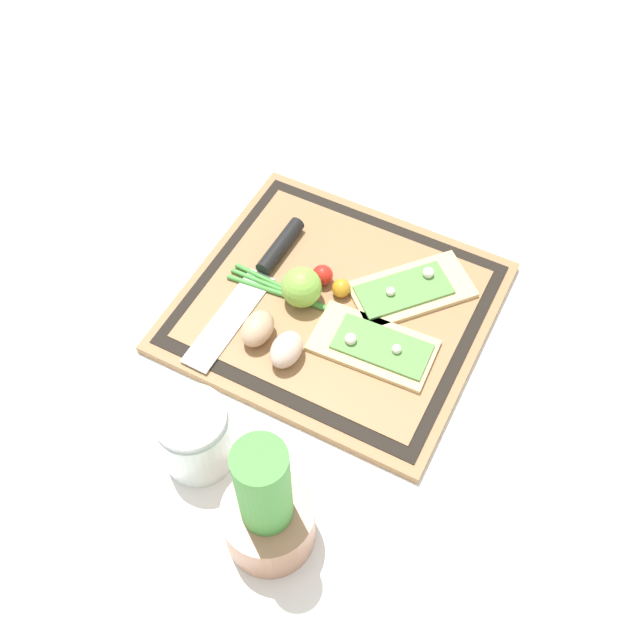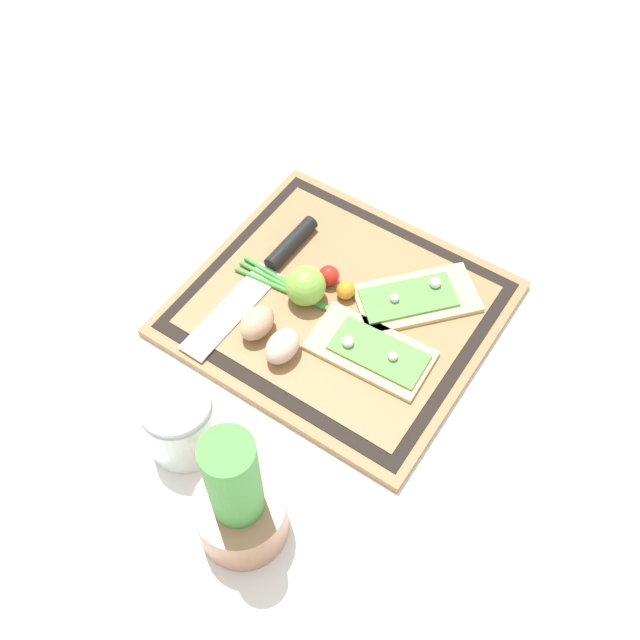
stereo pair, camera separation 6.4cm
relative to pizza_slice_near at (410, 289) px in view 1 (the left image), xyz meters
name	(u,v)px [view 1 (the left image)]	position (x,y,z in m)	size (l,w,h in m)	color
ground_plane	(335,309)	(0.08, 0.06, -0.02)	(6.00, 6.00, 0.00)	white
cutting_board	(335,306)	(0.08, 0.06, -0.01)	(0.40, 0.37, 0.02)	#997047
pizza_slice_near	(410,289)	(0.00, 0.00, 0.00)	(0.17, 0.18, 0.02)	#DBBC7F
pizza_slice_far	(375,345)	(0.00, 0.11, 0.00)	(0.16, 0.09, 0.02)	#DBBC7F
knife	(266,267)	(0.19, 0.06, 0.00)	(0.04, 0.27, 0.02)	silver
egg_brown	(258,329)	(0.15, 0.16, 0.01)	(0.04, 0.06, 0.04)	tan
egg_pink	(286,349)	(0.10, 0.17, 0.01)	(0.04, 0.06, 0.04)	beige
lime	(302,287)	(0.13, 0.08, 0.02)	(0.06, 0.06, 0.06)	#7FB742
cherry_tomato_red	(322,275)	(0.12, 0.04, 0.01)	(0.03, 0.03, 0.03)	red
cherry_tomato_yellow	(340,288)	(0.08, 0.05, 0.01)	(0.03, 0.03, 0.03)	orange
scallion_bunch	(328,309)	(0.09, 0.08, 0.00)	(0.31, 0.04, 0.01)	#47933D
herb_pot	(267,511)	(0.01, 0.38, 0.05)	(0.10, 0.10, 0.21)	#AD7A5B
sauce_jar	(196,438)	(0.13, 0.33, 0.02)	(0.09, 0.09, 0.10)	silver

